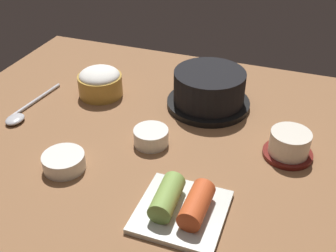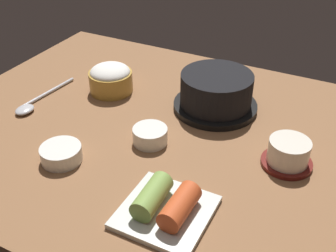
# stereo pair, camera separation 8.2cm
# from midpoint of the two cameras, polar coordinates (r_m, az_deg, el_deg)

# --- Properties ---
(dining_table) EXTENTS (1.00, 0.76, 0.02)m
(dining_table) POSITION_cam_midpoint_polar(r_m,az_deg,el_deg) (0.87, -3.50, -1.33)
(dining_table) COLOR brown
(dining_table) RESTS_ON ground
(stone_pot) EXTENTS (0.19, 0.19, 0.09)m
(stone_pot) POSITION_cam_midpoint_polar(r_m,az_deg,el_deg) (0.93, 3.18, 5.01)
(stone_pot) COLOR black
(stone_pot) RESTS_ON dining_table
(rice_bowl) EXTENTS (0.10, 0.10, 0.07)m
(rice_bowl) POSITION_cam_midpoint_polar(r_m,az_deg,el_deg) (1.00, -11.77, 5.97)
(rice_bowl) COLOR #B78C38
(rice_bowl) RESTS_ON dining_table
(tea_cup_with_saucer) EXTENTS (0.10, 0.10, 0.05)m
(tea_cup_with_saucer) POSITION_cam_midpoint_polar(r_m,az_deg,el_deg) (0.80, 13.68, -2.61)
(tea_cup_with_saucer) COLOR maroon
(tea_cup_with_saucer) RESTS_ON dining_table
(banchan_cup_center) EXTENTS (0.07, 0.07, 0.03)m
(banchan_cup_center) POSITION_cam_midpoint_polar(r_m,az_deg,el_deg) (0.82, -5.25, -1.51)
(banchan_cup_center) COLOR white
(banchan_cup_center) RESTS_ON dining_table
(kimchi_plate) EXTENTS (0.14, 0.14, 0.05)m
(kimchi_plate) POSITION_cam_midpoint_polar(r_m,az_deg,el_deg) (0.67, -1.69, -11.11)
(kimchi_plate) COLOR silver
(kimchi_plate) RESTS_ON dining_table
(side_bowl_near) EXTENTS (0.08, 0.08, 0.03)m
(side_bowl_near) POSITION_cam_midpoint_polar(r_m,az_deg,el_deg) (0.79, -17.18, -4.79)
(side_bowl_near) COLOR white
(side_bowl_near) RESTS_ON dining_table
(spoon) EXTENTS (0.04, 0.20, 0.01)m
(spoon) POSITION_cam_midpoint_polar(r_m,az_deg,el_deg) (0.98, -21.86, 1.66)
(spoon) COLOR #B7B7BC
(spoon) RESTS_ON dining_table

